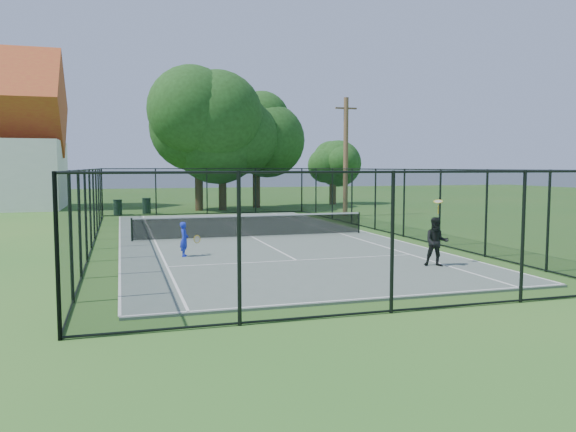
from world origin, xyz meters
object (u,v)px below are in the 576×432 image
object	(u,v)px
utility_pole	(346,156)
player_black	(436,242)
trash_bin_left	(118,207)
trash_bin_right	(147,206)
player_blue	(184,239)
tennis_net	(252,225)

from	to	relation	value
utility_pole	player_black	distance (m)	18.36
utility_pole	player_black	size ratio (longest dim) A/B	3.63
trash_bin_left	utility_pole	size ratio (longest dim) A/B	0.13
trash_bin_right	player_blue	world-z (taller)	player_blue
player_black	utility_pole	bearing A→B (deg)	76.25
trash_bin_left	trash_bin_right	bearing A→B (deg)	11.72
trash_bin_right	utility_pole	bearing A→B (deg)	-25.10
trash_bin_left	trash_bin_right	distance (m)	1.86
player_blue	tennis_net	bearing A→B (deg)	53.20
trash_bin_right	player_black	distance (m)	24.34
tennis_net	trash_bin_right	distance (m)	15.03
trash_bin_left	trash_bin_right	xyz separation A→B (m)	(1.82, 0.38, 0.03)
tennis_net	utility_pole	bearing A→B (deg)	48.17
trash_bin_right	player_black	world-z (taller)	player_black
tennis_net	player_blue	size ratio (longest dim) A/B	8.62
trash_bin_left	utility_pole	bearing A→B (deg)	-20.73
trash_bin_left	player_blue	world-z (taller)	player_blue
tennis_net	player_black	size ratio (longest dim) A/B	4.98
trash_bin_left	utility_pole	world-z (taller)	utility_pole
trash_bin_right	player_black	bearing A→B (deg)	-71.99
player_blue	player_black	xyz separation A→B (m)	(7.12, -4.09, 0.17)
tennis_net	utility_pole	xyz separation A→B (m)	(8.06, 9.00, 3.15)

